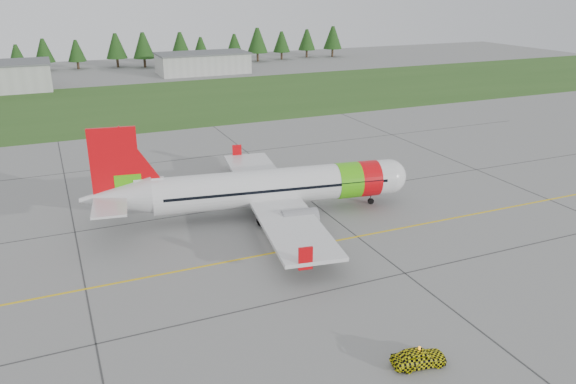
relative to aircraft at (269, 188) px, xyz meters
name	(u,v)px	position (x,y,z in m)	size (l,w,h in m)	color
ground	(297,298)	(-4.30, -16.72, -2.99)	(320.00, 320.00, 0.00)	gray
aircraft	(269,188)	(0.00, 0.00, 0.00)	(34.12, 31.77, 10.37)	silver
follow_me_car	(420,342)	(-0.59, -27.28, -1.21)	(1.44, 1.22, 3.57)	#F3EF0D
grass_strip	(131,104)	(-4.30, 65.28, -2.98)	(320.00, 50.00, 0.03)	#30561E
taxi_guideline	(261,255)	(-4.30, -8.72, -2.98)	(120.00, 0.25, 0.02)	gold
hangar_east	(203,64)	(20.70, 101.28, -0.39)	(24.00, 12.00, 5.20)	#A8A8A3
treeline	(99,51)	(-4.30, 121.28, 2.01)	(160.00, 8.00, 10.00)	#1C3F14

